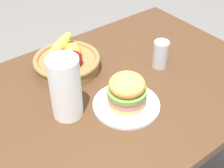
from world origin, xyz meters
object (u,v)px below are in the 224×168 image
at_px(soda_can, 160,54).
at_px(paper_towel_roll, 66,88).
at_px(fruit_basket, 66,60).
at_px(sandwich, 127,91).
at_px(plate, 126,105).

bearing_deg(soda_can, paper_towel_roll, -178.17).
height_order(soda_can, fruit_basket, fruit_basket).
bearing_deg(paper_towel_roll, sandwich, -27.03).
bearing_deg(sandwich, plate, 90.00).
bearing_deg(plate, fruit_basket, 99.07).
relative_size(sandwich, paper_towel_roll, 0.62).
relative_size(soda_can, paper_towel_roll, 0.53).
relative_size(plate, fruit_basket, 0.88).
relative_size(fruit_basket, paper_towel_roll, 1.21).
bearing_deg(fruit_basket, soda_can, -33.99).
bearing_deg(soda_can, sandwich, -157.87).
bearing_deg(sandwich, paper_towel_roll, 152.97).
xyz_separation_m(plate, sandwich, (0.00, -0.00, 0.07)).
bearing_deg(plate, paper_towel_roll, 152.97).
height_order(plate, sandwich, sandwich).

